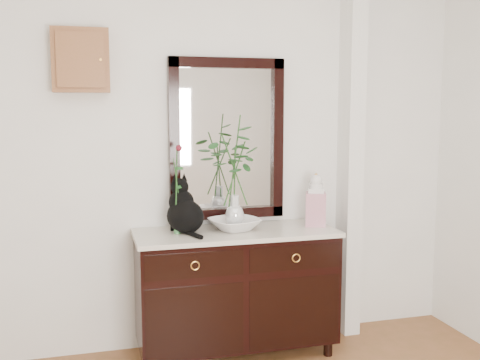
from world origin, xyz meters
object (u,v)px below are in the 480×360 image
object	(u,v)px
lotus_bowl	(235,224)
ginger_jar	(316,199)
cat	(185,205)
sideboard	(236,286)

from	to	relation	value
lotus_bowl	ginger_jar	distance (m)	0.59
lotus_bowl	ginger_jar	size ratio (longest dim) A/B	0.88
ginger_jar	cat	bearing A→B (deg)	178.71
cat	sideboard	bearing A→B (deg)	-26.28
ginger_jar	lotus_bowl	bearing A→B (deg)	179.58
cat	ginger_jar	world-z (taller)	ginger_jar
sideboard	lotus_bowl	world-z (taller)	lotus_bowl
sideboard	ginger_jar	world-z (taller)	ginger_jar
lotus_bowl	ginger_jar	world-z (taller)	ginger_jar
sideboard	cat	xyz separation A→B (m)	(-0.33, 0.04, 0.56)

